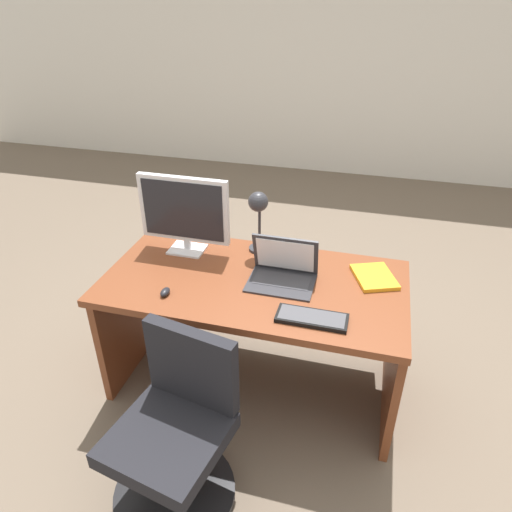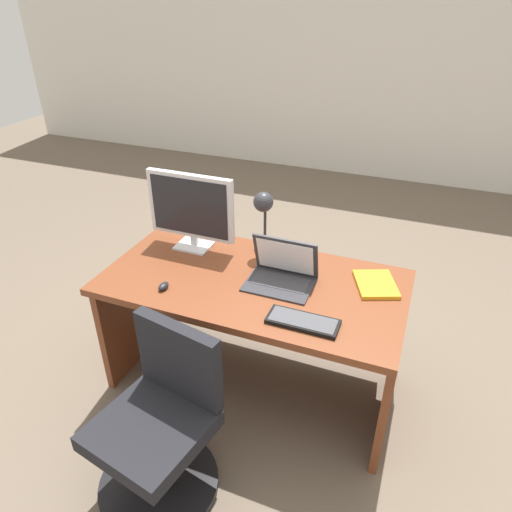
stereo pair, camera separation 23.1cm
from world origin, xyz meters
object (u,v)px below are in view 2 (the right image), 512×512
mouse (164,286)px  book (376,284)px  laptop (283,268)px  keyboard (303,321)px  monitor (191,208)px  desk (256,307)px  desk_lamp (264,210)px  office_chair (161,431)px

mouse → book: (0.99, 0.42, -0.01)m
laptop → keyboard: (0.20, -0.31, -0.06)m
monitor → keyboard: (0.80, -0.45, -0.24)m
book → desk: bearing=-168.1°
keyboard → desk: bearing=139.0°
desk_lamp → office_chair: size_ratio=0.45×
keyboard → mouse: size_ratio=4.48×
desk_lamp → book: desk_lamp is taller
desk_lamp → book: (0.66, -0.12, -0.26)m
mouse → desk_lamp: desk_lamp is taller
desk_lamp → book: size_ratio=1.23×
laptop → office_chair: 0.97m
desk_lamp → office_chair: desk_lamp is taller
desk → desk_lamp: 0.54m
monitor → desk_lamp: 0.41m
keyboard → book: same height
desk → mouse: size_ratio=21.41×
monitor → keyboard: 0.95m
monitor → laptop: monitor is taller
book → laptop: bearing=-165.3°
desk_lamp → office_chair: (-0.10, -1.02, -0.67)m
laptop → desk_lamp: (-0.20, 0.24, 0.19)m
laptop → keyboard: bearing=-56.8°
mouse → desk_lamp: size_ratio=0.20×
mouse → desk_lamp: (0.34, 0.53, 0.25)m
desk → book: 0.65m
book → mouse: bearing=-157.1°
laptop → desk: bearing=-177.4°
desk → office_chair: (-0.16, -0.78, -0.19)m
desk → desk_lamp: (-0.05, 0.24, 0.47)m
mouse → book: bearing=22.9°
monitor → book: monitor is taller
desk → desk_lamp: size_ratio=4.25×
book → monitor: bearing=178.7°
keyboard → book: 0.50m
desk → book: book is taller
mouse → book: 1.08m
desk → monitor: bearing=161.7°
desk_lamp → book: 0.71m
monitor → desk: bearing=-18.3°
desk → mouse: (-0.39, -0.29, 0.22)m
laptop → mouse: size_ratio=4.64×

